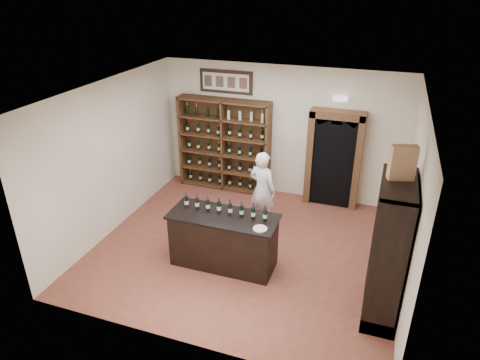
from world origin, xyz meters
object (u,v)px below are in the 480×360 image
(tasting_counter, at_px, (224,240))
(side_cabinet, at_px, (387,270))
(wine_crate, at_px, (403,163))
(shopkeeper, at_px, (262,190))
(wine_shelf, at_px, (225,145))
(counter_bottle_0, at_px, (186,201))

(tasting_counter, bearing_deg, side_cabinet, -6.28)
(tasting_counter, bearing_deg, wine_crate, -4.25)
(tasting_counter, relative_size, side_cabinet, 0.85)
(tasting_counter, xyz_separation_m, shopkeeper, (0.25, 1.50, 0.32))
(wine_shelf, distance_m, wine_crate, 5.08)
(side_cabinet, bearing_deg, wine_crate, 116.34)
(tasting_counter, height_order, shopkeeper, shopkeeper)
(wine_shelf, xyz_separation_m, counter_bottle_0, (0.38, -2.86, 0.01))
(counter_bottle_0, relative_size, side_cabinet, 0.14)
(shopkeeper, bearing_deg, wine_crate, 161.50)
(counter_bottle_0, bearing_deg, wine_crate, -4.59)
(tasting_counter, distance_m, counter_bottle_0, 0.95)
(wine_shelf, bearing_deg, tasting_counter, -69.44)
(side_cabinet, height_order, shopkeeper, side_cabinet)
(counter_bottle_0, height_order, shopkeeper, shopkeeper)
(tasting_counter, xyz_separation_m, side_cabinet, (2.72, -0.30, 0.26))
(wine_shelf, height_order, side_cabinet, same)
(side_cabinet, relative_size, wine_crate, 4.54)
(counter_bottle_0, distance_m, wine_crate, 3.66)
(wine_shelf, distance_m, shopkeeper, 1.99)
(counter_bottle_0, xyz_separation_m, shopkeeper, (0.97, 1.43, -0.29))
(tasting_counter, bearing_deg, shopkeeper, 80.46)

